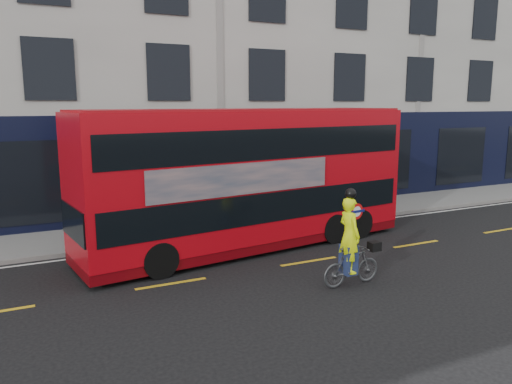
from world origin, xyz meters
TOP-DOWN VIEW (x-y plane):
  - ground at (0.00, 0.00)m, footprint 120.00×120.00m
  - pavement at (0.00, 6.50)m, footprint 60.00×3.00m
  - kerb at (0.00, 5.00)m, footprint 60.00×0.12m
  - building_terrace at (0.00, 12.94)m, footprint 50.00×10.07m
  - road_edge_line at (0.00, 4.70)m, footprint 58.00×0.10m
  - lane_dashes at (0.00, 1.50)m, footprint 58.00×0.12m
  - bus at (-0.83, 3.53)m, footprint 10.74×3.71m
  - cyclist at (-0.09, -0.53)m, footprint 1.64×0.68m

SIDE VIEW (x-z plane):
  - ground at x=0.00m, z-range 0.00..0.00m
  - road_edge_line at x=0.00m, z-range 0.00..0.01m
  - lane_dashes at x=0.00m, z-range 0.00..0.01m
  - pavement at x=0.00m, z-range 0.00..0.12m
  - kerb at x=0.00m, z-range 0.00..0.13m
  - cyclist at x=-0.09m, z-range -0.37..2.06m
  - bus at x=-0.83m, z-range 0.05..4.30m
  - building_terrace at x=0.00m, z-range -0.01..14.99m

